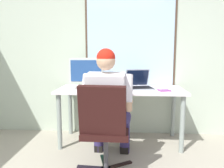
# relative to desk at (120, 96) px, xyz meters

# --- Properties ---
(wall_rear) EXTENTS (4.49, 0.08, 2.55)m
(wall_rear) POSITION_rel_desk_xyz_m (-0.22, 0.40, 0.64)
(wall_rear) COLOR beige
(wall_rear) RESTS_ON ground
(desk) EXTENTS (1.64, 0.69, 0.74)m
(desk) POSITION_rel_desk_xyz_m (0.00, 0.00, 0.00)
(desk) COLOR gray
(desk) RESTS_ON ground
(office_chair) EXTENTS (0.59, 0.60, 0.92)m
(office_chair) POSITION_rel_desk_xyz_m (-0.13, -0.84, -0.12)
(office_chair) COLOR black
(office_chair) RESTS_ON ground
(person_seated) EXTENTS (0.55, 0.76, 1.25)m
(person_seated) POSITION_rel_desk_xyz_m (-0.12, -0.60, 0.01)
(person_seated) COLOR #302856
(person_seated) RESTS_ON ground
(crt_monitor) EXTENTS (0.44, 0.32, 0.40)m
(crt_monitor) POSITION_rel_desk_xyz_m (-0.44, 0.01, 0.34)
(crt_monitor) COLOR beige
(crt_monitor) RESTS_ON desk
(laptop) EXTENTS (0.39, 0.41, 0.25)m
(laptop) POSITION_rel_desk_xyz_m (0.24, 0.08, 0.16)
(laptop) COLOR gray
(laptop) RESTS_ON desk
(wine_glass) EXTENTS (0.08, 0.08, 0.14)m
(wine_glass) POSITION_rel_desk_xyz_m (-0.11, -0.15, 0.19)
(wine_glass) COLOR silver
(wine_glass) RESTS_ON desk
(cd_case) EXTENTS (0.17, 0.15, 0.01)m
(cd_case) POSITION_rel_desk_xyz_m (0.55, -0.13, 0.10)
(cd_case) COLOR #832276
(cd_case) RESTS_ON desk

